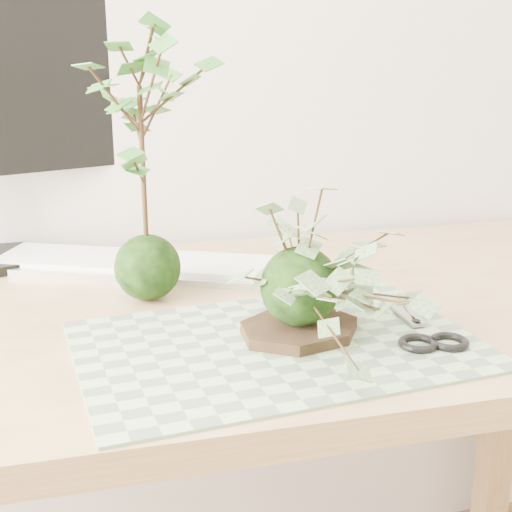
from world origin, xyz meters
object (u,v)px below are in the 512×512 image
at_px(ivy_kokedama, 301,250).
at_px(desk, 190,365).
at_px(maple_kokedama, 140,103).
at_px(keyboard, 135,264).

bearing_deg(ivy_kokedama, desk, 131.80).
distance_m(ivy_kokedama, maple_kokedama, 0.31).
height_order(maple_kokedama, keyboard, maple_kokedama).
distance_m(desk, keyboard, 0.23).
xyz_separation_m(maple_kokedama, keyboard, (-0.01, 0.15, -0.28)).
xyz_separation_m(desk, ivy_kokedama, (0.12, -0.14, 0.21)).
height_order(desk, maple_kokedama, maple_kokedama).
bearing_deg(keyboard, maple_kokedama, -62.72).
bearing_deg(maple_kokedama, keyboard, 92.59).
bearing_deg(keyboard, desk, -49.92).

